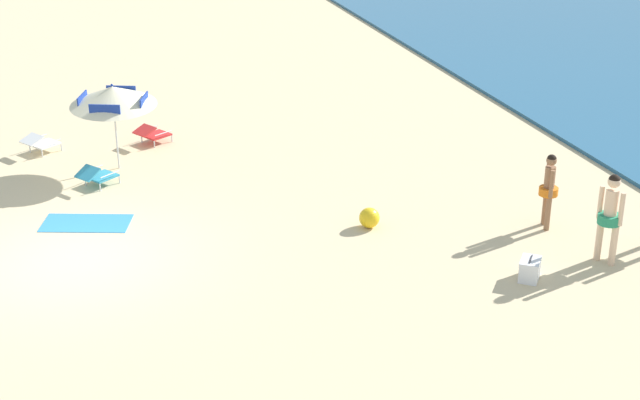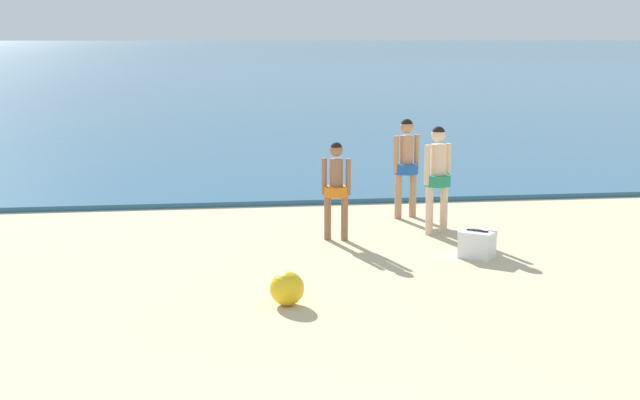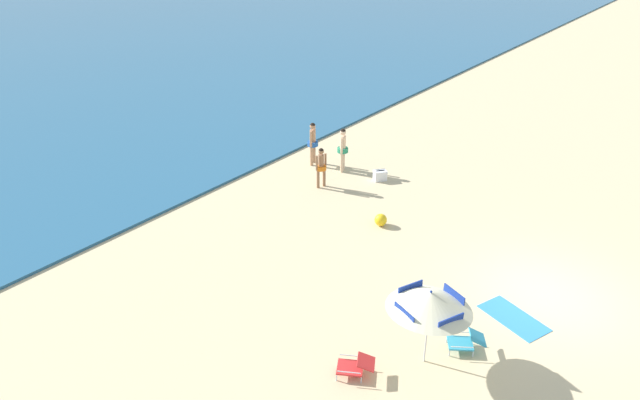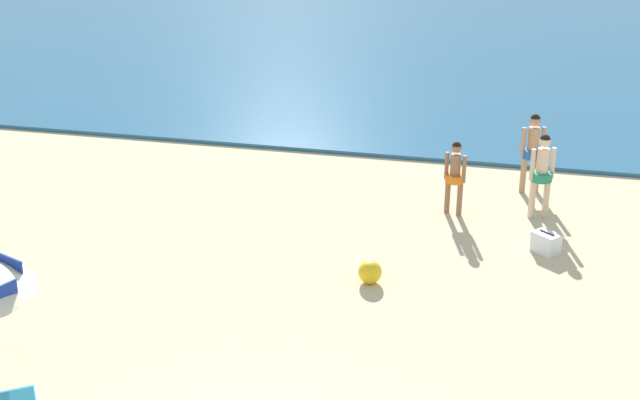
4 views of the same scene
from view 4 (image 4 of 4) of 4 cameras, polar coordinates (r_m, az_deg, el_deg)
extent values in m
cube|color=navy|center=(13.75, -19.23, -3.80)|extent=(0.67, 0.31, 0.25)
cylinder|color=silver|center=(13.63, -17.65, -11.56)|extent=(0.03, 0.03, 0.18)
cylinder|color=silver|center=(13.26, -17.52, -11.37)|extent=(0.32, 0.46, 0.02)
cylinder|color=#8C6042|center=(18.94, 8.07, 0.30)|extent=(0.11, 0.11, 0.78)
cylinder|color=#8C6042|center=(18.84, 8.83, 0.13)|extent=(0.11, 0.11, 0.78)
cylinder|color=orange|center=(18.74, 8.52, 1.37)|extent=(0.39, 0.39, 0.16)
cylinder|color=#8C6042|center=(18.65, 8.56, 2.10)|extent=(0.21, 0.21, 0.55)
cylinder|color=#8C6042|center=(18.73, 8.02, 2.17)|extent=(0.08, 0.08, 0.58)
cylinder|color=#8C6042|center=(18.58, 9.11, 1.94)|extent=(0.08, 0.08, 0.58)
sphere|color=#8C6042|center=(18.51, 8.64, 3.30)|extent=(0.21, 0.21, 0.21)
sphere|color=black|center=(18.50, 8.64, 3.37)|extent=(0.19, 0.19, 0.19)
cylinder|color=tan|center=(20.39, 13.57, 1.67)|extent=(0.13, 0.13, 0.88)
cylinder|color=tan|center=(20.29, 12.74, 1.64)|extent=(0.13, 0.13, 0.88)
cylinder|color=#1E51A3|center=(20.18, 13.27, 2.87)|extent=(0.44, 0.44, 0.18)
cylinder|color=tan|center=(20.09, 13.34, 3.65)|extent=(0.24, 0.24, 0.62)
cylinder|color=tan|center=(20.17, 13.93, 3.62)|extent=(0.10, 0.10, 0.66)
cylinder|color=tan|center=(20.02, 12.74, 3.59)|extent=(0.10, 0.10, 0.66)
sphere|color=tan|center=(19.95, 13.46, 4.92)|extent=(0.24, 0.24, 0.24)
sphere|color=black|center=(19.94, 13.47, 5.00)|extent=(0.22, 0.22, 0.22)
cylinder|color=beige|center=(19.01, 13.28, 0.14)|extent=(0.13, 0.13, 0.88)
cylinder|color=beige|center=(19.13, 14.13, 0.21)|extent=(0.13, 0.13, 0.88)
cylinder|color=#23845B|center=(18.90, 13.83, 1.46)|extent=(0.44, 0.44, 0.18)
cylinder|color=beige|center=(18.81, 13.92, 2.29)|extent=(0.24, 0.24, 0.62)
cylinder|color=beige|center=(18.72, 13.30, 2.20)|extent=(0.10, 0.10, 0.66)
cylinder|color=beige|center=(18.90, 14.51, 2.28)|extent=(0.10, 0.10, 0.66)
sphere|color=beige|center=(18.65, 14.05, 3.63)|extent=(0.24, 0.24, 0.24)
sphere|color=black|center=(18.65, 14.06, 3.72)|extent=(0.22, 0.22, 0.22)
cube|color=white|center=(17.62, 14.09, -2.77)|extent=(0.59, 0.57, 0.32)
cube|color=white|center=(17.54, 14.16, -2.17)|extent=(0.60, 0.58, 0.08)
cylinder|color=black|center=(17.51, 14.17, -2.01)|extent=(0.28, 0.23, 0.02)
sphere|color=yellow|center=(15.98, 3.18, -4.58)|extent=(0.42, 0.42, 0.42)
camera|label=1|loc=(16.12, 78.33, 8.52)|focal=54.28mm
camera|label=2|loc=(6.54, -23.99, -20.53)|focal=49.95mm
camera|label=3|loc=(18.36, -66.11, 17.89)|focal=33.55mm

